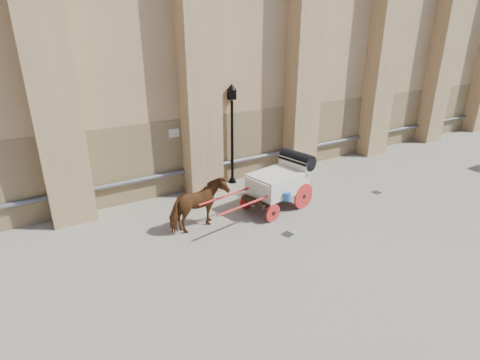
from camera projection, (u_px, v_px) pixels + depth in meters
ground at (275, 219)px, 13.12m from camera, size 90.00×90.00×0.00m
horse at (199, 206)px, 12.20m from camera, size 2.14×1.28×1.69m
carriage at (281, 180)px, 13.71m from camera, size 4.64×1.96×1.97m
street_lamp at (232, 132)px, 15.53m from camera, size 0.39×0.39×4.21m
drain_grate_near at (288, 234)px, 12.15m from camera, size 0.39×0.39×0.01m
drain_grate_far at (376, 192)px, 15.31m from camera, size 0.32×0.32×0.01m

